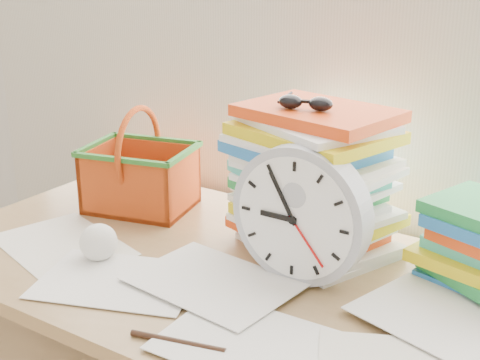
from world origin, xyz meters
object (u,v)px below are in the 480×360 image
Objects in this scene: desk at (248,305)px; clock at (301,214)px; paper_stack at (312,180)px; basket at (139,159)px.

clock is (0.10, 0.03, 0.21)m from desk.
basket is (-0.46, -0.02, -0.03)m from paper_stack.
clock is 1.08× the size of basket.
desk is at bearing -105.10° from paper_stack.
paper_stack reaches higher than basket.
paper_stack is at bearing 109.91° from clock.
basket is (-0.51, 0.12, -0.01)m from clock.
desk is 0.48m from basket.
basket is at bearing 167.01° from clock.
clock reaches higher than basket.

